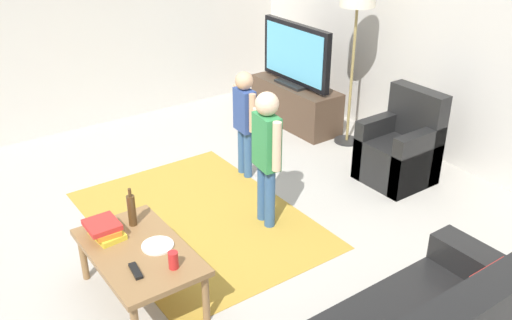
# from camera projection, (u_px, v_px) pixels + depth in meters

# --- Properties ---
(ground) EXTENTS (7.80, 7.80, 0.00)m
(ground) POSITION_uv_depth(u_px,v_px,m) (194.00, 253.00, 4.50)
(ground) COLOR #B2ADA3
(wall_back) EXTENTS (6.00, 0.12, 2.70)m
(wall_back) POSITION_uv_depth(u_px,v_px,m) (459.00, 30.00, 5.45)
(wall_back) COLOR silver
(wall_back) RESTS_ON ground
(wall_left) EXTENTS (0.12, 6.00, 2.70)m
(wall_left) POSITION_uv_depth(u_px,v_px,m) (48.00, 14.00, 6.08)
(wall_left) COLOR silver
(wall_left) RESTS_ON ground
(area_rug) EXTENTS (2.20, 1.60, 0.01)m
(area_rug) POSITION_uv_depth(u_px,v_px,m) (199.00, 219.00, 4.94)
(area_rug) COLOR #B28C33
(area_rug) RESTS_ON ground
(tv_stand) EXTENTS (1.20, 0.44, 0.50)m
(tv_stand) POSITION_uv_depth(u_px,v_px,m) (295.00, 105.00, 6.73)
(tv_stand) COLOR #4C3828
(tv_stand) RESTS_ON ground
(tv) EXTENTS (1.10, 0.28, 0.71)m
(tv) POSITION_uv_depth(u_px,v_px,m) (296.00, 55.00, 6.45)
(tv) COLOR black
(tv) RESTS_ON tv_stand
(armchair) EXTENTS (0.60, 0.60, 0.90)m
(armchair) POSITION_uv_depth(u_px,v_px,m) (402.00, 151.00, 5.47)
(armchair) COLOR black
(armchair) RESTS_ON ground
(floor_lamp) EXTENTS (0.36, 0.36, 1.78)m
(floor_lamp) POSITION_uv_depth(u_px,v_px,m) (358.00, 2.00, 5.69)
(floor_lamp) COLOR #262626
(floor_lamp) RESTS_ON ground
(child_near_tv) EXTENTS (0.36, 0.17, 1.07)m
(child_near_tv) POSITION_uv_depth(u_px,v_px,m) (245.00, 115.00, 5.40)
(child_near_tv) COLOR #33598C
(child_near_tv) RESTS_ON ground
(child_center) EXTENTS (0.39, 0.19, 1.18)m
(child_center) POSITION_uv_depth(u_px,v_px,m) (267.00, 147.00, 4.58)
(child_center) COLOR #33598C
(child_center) RESTS_ON ground
(coffee_table) EXTENTS (1.00, 0.60, 0.42)m
(coffee_table) POSITION_uv_depth(u_px,v_px,m) (139.00, 255.00, 3.86)
(coffee_table) COLOR olive
(coffee_table) RESTS_ON ground
(book_stack) EXTENTS (0.27, 0.23, 0.11)m
(book_stack) POSITION_uv_depth(u_px,v_px,m) (105.00, 229.00, 3.94)
(book_stack) COLOR yellow
(book_stack) RESTS_ON coffee_table
(bottle) EXTENTS (0.06, 0.06, 0.30)m
(bottle) POSITION_uv_depth(u_px,v_px,m) (132.00, 210.00, 4.05)
(bottle) COLOR #4C3319
(bottle) RESTS_ON coffee_table
(tv_remote) EXTENTS (0.17, 0.07, 0.02)m
(tv_remote) POSITION_uv_depth(u_px,v_px,m) (136.00, 271.00, 3.61)
(tv_remote) COLOR black
(tv_remote) RESTS_ON coffee_table
(soda_can) EXTENTS (0.07, 0.07, 0.12)m
(soda_can) POSITION_uv_depth(u_px,v_px,m) (173.00, 260.00, 3.63)
(soda_can) COLOR red
(soda_can) RESTS_ON coffee_table
(plate) EXTENTS (0.22, 0.22, 0.02)m
(plate) POSITION_uv_depth(u_px,v_px,m) (158.00, 246.00, 3.86)
(plate) COLOR white
(plate) RESTS_ON coffee_table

